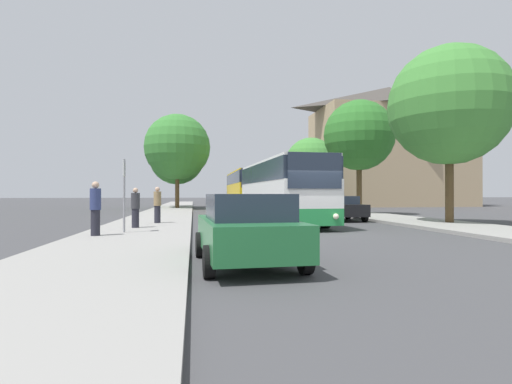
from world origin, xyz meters
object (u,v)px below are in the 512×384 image
parked_car_left_curb (247,228)px  tree_left_far (177,147)px  tree_right_far (449,106)px  bus_stop_sign (124,187)px  tree_left_near (177,157)px  pedestrian_walking_back (157,205)px  pedestrian_waiting_far (95,208)px  pedestrian_waiting_near (135,208)px  tree_right_near (359,135)px  tree_right_mid (311,163)px  bus_front (281,191)px  parked_car_right_far (297,203)px  bus_middle (246,190)px  parked_car_right_near (340,208)px

parked_car_left_curb → tree_left_far: tree_left_far is taller
tree_right_far → bus_stop_sign: bearing=-169.1°
bus_stop_sign → tree_left_near: bearing=88.8°
pedestrian_walking_back → tree_left_far: tree_left_far is taller
pedestrian_walking_back → parked_car_left_curb: bearing=-77.2°
bus_stop_sign → pedestrian_waiting_far: 1.48m
pedestrian_waiting_near → tree_right_near: 19.00m
tree_left_far → tree_right_mid: (14.25, 0.29, -1.48)m
bus_front → tree_left_far: size_ratio=1.13×
bus_front → pedestrian_walking_back: (-6.33, -0.68, -0.70)m
parked_car_right_far → tree_right_far: bearing=100.8°
bus_middle → pedestrian_waiting_far: (-7.92, -21.08, -0.79)m
parked_car_left_curb → parked_car_right_near: parked_car_left_curb is taller
parked_car_right_near → tree_right_far: bearing=134.7°
parked_car_right_far → parked_car_left_curb: bearing=71.1°
bus_front → pedestrian_waiting_near: bearing=-156.8°
pedestrian_waiting_near → pedestrian_walking_back: (0.67, 2.63, 0.05)m
bus_middle → tree_right_far: tree_right_far is taller
parked_car_right_near → tree_left_far: size_ratio=0.41×
tree_right_far → bus_front: bearing=163.1°
parked_car_right_near → tree_left_near: 26.60m
pedestrian_waiting_near → pedestrian_waiting_far: 3.23m
pedestrian_waiting_far → tree_right_mid: 32.11m
bus_front → tree_left_near: size_ratio=1.24×
parked_car_left_curb → pedestrian_waiting_near: bearing=109.7°
parked_car_right_near → bus_stop_sign: size_ratio=1.46×
pedestrian_walking_back → tree_left_far: 22.25m
tree_left_far → tree_right_far: tree_left_far is taller
parked_car_left_curb → bus_stop_sign: bearing=116.6°
tree_right_near → pedestrian_walking_back: bearing=-149.2°
parked_car_left_curb → bus_stop_sign: bus_stop_sign is taller
bus_middle → pedestrian_walking_back: bearing=-112.4°
bus_front → tree_right_near: (7.69, 7.67, 4.21)m
parked_car_left_curb → tree_right_near: bearing=57.7°
pedestrian_waiting_near → pedestrian_walking_back: pedestrian_walking_back is taller
bus_front → bus_stop_sign: 8.93m
parked_car_right_far → tree_right_mid: (3.52, 7.59, 4.09)m
bus_front → tree_right_near: bearing=42.8°
tree_right_near → parked_car_left_curb: bearing=-119.6°
bus_front → bus_stop_sign: size_ratio=4.00×
tree_right_near → tree_right_far: tree_right_far is taller
tree_right_far → pedestrian_waiting_near: bearing=-176.7°
bus_front → tree_right_far: bearing=-19.1°
parked_car_left_curb → pedestrian_walking_back: pedestrian_walking_back is taller
tree_right_mid → tree_right_near: bearing=-91.4°
pedestrian_waiting_near → tree_right_near: size_ratio=0.20×
pedestrian_waiting_far → bus_front: bearing=-25.7°
tree_left_far → tree_right_far: 27.40m
bus_middle → tree_right_near: tree_right_near is taller
pedestrian_waiting_far → bus_stop_sign: bearing=-11.4°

